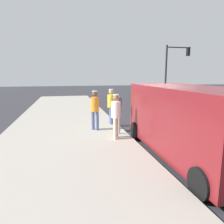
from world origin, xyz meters
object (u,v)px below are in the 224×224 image
at_px(pedestrian_in_orange, 95,108).
at_px(pedestrian_in_yellow, 111,104).
at_px(parking_meter_near, 119,108).
at_px(pedestrian_in_white, 116,114).
at_px(parked_van, 188,120).
at_px(traffic_light_corner, 174,64).

bearing_deg(pedestrian_in_orange, pedestrian_in_yellow, -133.45).
height_order(parking_meter_near, pedestrian_in_white, pedestrian_in_white).
xyz_separation_m(pedestrian_in_white, parked_van, (-1.78, 1.86, 0.06)).
xyz_separation_m(parking_meter_near, pedestrian_in_white, (0.28, 0.58, -0.09)).
height_order(pedestrian_in_white, traffic_light_corner, traffic_light_corner).
bearing_deg(pedestrian_in_white, parking_meter_near, -116.01).
bearing_deg(parking_meter_near, parked_van, 121.60).
distance_m(pedestrian_in_yellow, parked_van, 4.46).
bearing_deg(parked_van, traffic_light_corner, -116.88).
bearing_deg(traffic_light_corner, pedestrian_in_yellow, 47.56).
relative_size(pedestrian_in_orange, parked_van, 0.32).
bearing_deg(pedestrian_in_white, traffic_light_corner, -126.92).
bearing_deg(traffic_light_corner, pedestrian_in_orange, 47.46).
relative_size(pedestrian_in_orange, pedestrian_in_white, 1.02).
bearing_deg(pedestrian_in_white, parked_van, 133.77).
relative_size(parked_van, traffic_light_corner, 1.00).
distance_m(pedestrian_in_orange, parked_van, 4.02).
xyz_separation_m(parking_meter_near, pedestrian_in_yellow, (-0.05, -1.77, -0.07)).
relative_size(parking_meter_near, pedestrian_in_orange, 0.90).
relative_size(parking_meter_near, pedestrian_in_yellow, 0.91).
height_order(pedestrian_in_orange, pedestrian_in_white, pedestrian_in_orange).
height_order(pedestrian_in_white, parked_van, parked_van).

